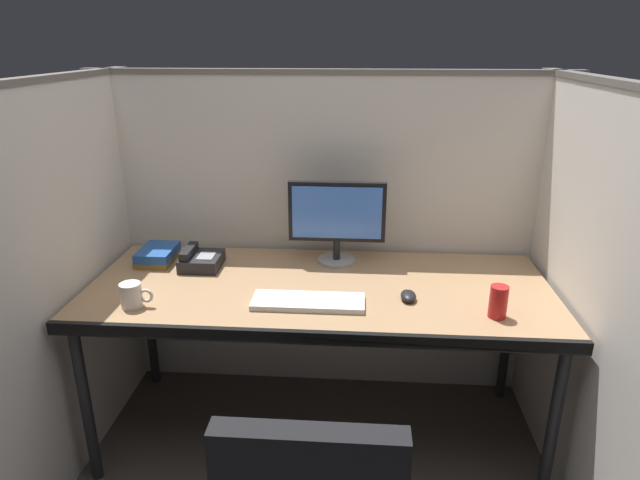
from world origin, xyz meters
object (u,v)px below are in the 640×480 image
Objects in this scene: book_stack at (158,255)px; keyboard_main at (308,302)px; desk_phone at (200,260)px; desk at (319,297)px; computer_mouse at (408,296)px; soda_can at (498,302)px; coffee_mug at (132,295)px; monitor_center at (337,217)px.

keyboard_main is at bearing -27.66° from book_stack.
keyboard_main is 0.61m from desk_phone.
desk is 0.38m from computer_mouse.
keyboard_main is (-0.03, -0.17, 0.06)m from desk.
computer_mouse is 0.51× the size of desk_phone.
desk_phone is (-0.54, 0.17, 0.08)m from desk.
keyboard_main is 0.82m from book_stack.
computer_mouse is at bearing 159.54° from soda_can.
book_stack is at bearing 98.12° from coffee_mug.
desk_phone is at bearing 163.60° from computer_mouse.
soda_can is at bearing -17.82° from desk.
computer_mouse reaches higher than desk.
monitor_center is 3.52× the size of soda_can.
coffee_mug is (-0.69, -0.23, 0.10)m from desk.
keyboard_main is at bearing -99.68° from desk.
keyboard_main is 0.67m from coffee_mug.
book_stack reaches higher than keyboard_main.
keyboard_main is 3.41× the size of coffee_mug.
computer_mouse is at bearing 10.05° from keyboard_main.
monitor_center reaches higher than computer_mouse.
coffee_mug is at bearing -161.32° from desk.
book_stack is (-0.81, -0.06, -0.18)m from monitor_center.
book_stack is at bearing -176.08° from monitor_center.
desk_phone is at bearing 162.97° from desk.
monitor_center reaches higher than keyboard_main.
desk is at bearing 80.32° from keyboard_main.
book_stack is at bearing 167.41° from desk_phone.
coffee_mug is 0.66× the size of desk_phone.
computer_mouse is at bearing -16.40° from desk_phone.
soda_can is at bearing -16.75° from book_stack.
coffee_mug is at bearing -81.88° from book_stack.
computer_mouse is at bearing -15.68° from book_stack.
desk is 8.79× the size of book_stack.
monitor_center reaches higher than book_stack.
coffee_mug is 1.36m from soda_can.
book_stack is (-1.11, 0.31, 0.02)m from computer_mouse.
desk is 0.57m from desk_phone.
desk_phone reaches higher than book_stack.
keyboard_main is 1.99× the size of book_stack.
soda_can is (1.36, 0.02, 0.01)m from coffee_mug.
coffee_mug is 1.03× the size of soda_can.
coffee_mug is at bearing -172.66° from computer_mouse.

